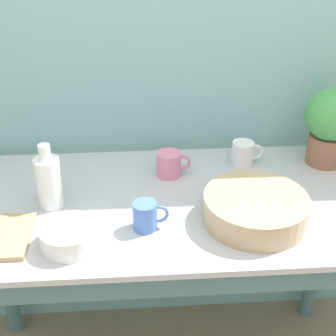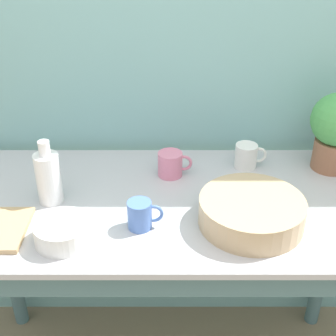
{
  "view_description": "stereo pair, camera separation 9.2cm",
  "coord_description": "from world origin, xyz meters",
  "px_view_note": "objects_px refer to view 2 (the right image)",
  "views": [
    {
      "loc": [
        -0.09,
        -0.9,
        1.73
      ],
      "look_at": [
        0.0,
        0.34,
        1.0
      ],
      "focal_mm": 50.0,
      "sensor_mm": 36.0,
      "label": 1
    },
    {
      "loc": [
        0.01,
        -0.91,
        1.73
      ],
      "look_at": [
        0.0,
        0.34,
        1.0
      ],
      "focal_mm": 50.0,
      "sensor_mm": 36.0,
      "label": 2
    }
  ],
  "objects_px": {
    "mug_white": "(249,156)",
    "bowl_small_enamel_white": "(65,232)",
    "bowl_wash_large": "(253,212)",
    "mug_blue": "(142,215)",
    "bottle_tall": "(51,177)",
    "mug_pink": "(173,164)"
  },
  "relations": [
    {
      "from": "bowl_wash_large",
      "to": "mug_pink",
      "type": "height_order",
      "value": "mug_pink"
    },
    {
      "from": "mug_white",
      "to": "mug_pink",
      "type": "height_order",
      "value": "mug_white"
    },
    {
      "from": "mug_white",
      "to": "bowl_small_enamel_white",
      "type": "height_order",
      "value": "mug_white"
    },
    {
      "from": "mug_white",
      "to": "mug_pink",
      "type": "xyz_separation_m",
      "value": [
        -0.27,
        -0.06,
        -0.0
      ]
    },
    {
      "from": "bottle_tall",
      "to": "bowl_small_enamel_white",
      "type": "xyz_separation_m",
      "value": [
        0.08,
        -0.2,
        -0.06
      ]
    },
    {
      "from": "bowl_wash_large",
      "to": "mug_blue",
      "type": "xyz_separation_m",
      "value": [
        -0.33,
        -0.02,
        0.0
      ]
    },
    {
      "from": "bowl_wash_large",
      "to": "bowl_small_enamel_white",
      "type": "relative_size",
      "value": 1.92
    },
    {
      "from": "mug_white",
      "to": "mug_blue",
      "type": "bearing_deg",
      "value": -135.44
    },
    {
      "from": "bowl_small_enamel_white",
      "to": "bowl_wash_large",
      "type": "bearing_deg",
      "value": 8.46
    },
    {
      "from": "mug_pink",
      "to": "mug_white",
      "type": "bearing_deg",
      "value": 11.91
    },
    {
      "from": "mug_blue",
      "to": "mug_white",
      "type": "relative_size",
      "value": 0.93
    },
    {
      "from": "mug_blue",
      "to": "mug_white",
      "type": "xyz_separation_m",
      "value": [
        0.36,
        0.36,
        0.0
      ]
    },
    {
      "from": "bowl_wash_large",
      "to": "mug_blue",
      "type": "bearing_deg",
      "value": -177.1
    },
    {
      "from": "bottle_tall",
      "to": "mug_pink",
      "type": "relative_size",
      "value": 1.79
    },
    {
      "from": "mug_white",
      "to": "bowl_small_enamel_white",
      "type": "relative_size",
      "value": 0.7
    },
    {
      "from": "bowl_small_enamel_white",
      "to": "mug_blue",
      "type": "bearing_deg",
      "value": 16.55
    },
    {
      "from": "bowl_wash_large",
      "to": "mug_pink",
      "type": "xyz_separation_m",
      "value": [
        -0.24,
        0.28,
        0.0
      ]
    },
    {
      "from": "mug_blue",
      "to": "bowl_wash_large",
      "type": "bearing_deg",
      "value": 2.9
    },
    {
      "from": "bowl_wash_large",
      "to": "bowl_small_enamel_white",
      "type": "height_order",
      "value": "bowl_wash_large"
    },
    {
      "from": "bowl_wash_large",
      "to": "bottle_tall",
      "type": "height_order",
      "value": "bottle_tall"
    },
    {
      "from": "mug_blue",
      "to": "bowl_small_enamel_white",
      "type": "bearing_deg",
      "value": -163.45
    },
    {
      "from": "bowl_small_enamel_white",
      "to": "mug_white",
      "type": "bearing_deg",
      "value": 36.05
    }
  ]
}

